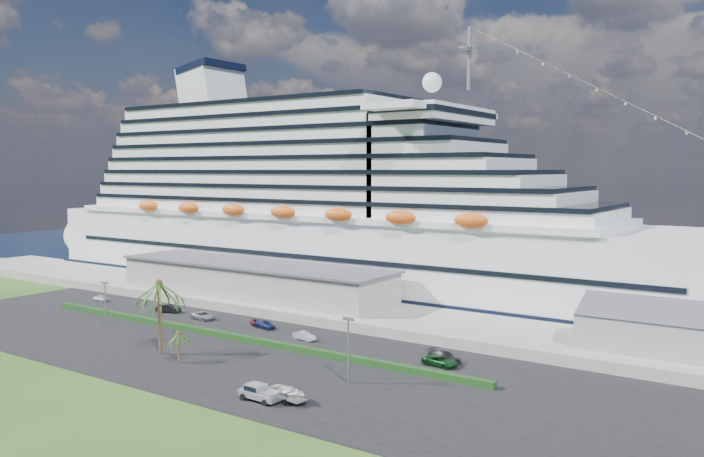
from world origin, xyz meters
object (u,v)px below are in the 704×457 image
Objects in this scene: cruise_ship at (337,214)px; boat_trailer at (288,392)px; pickup_truck at (259,392)px; parked_car_3 at (265,324)px.

cruise_ship is 30.06× the size of boat_trailer.
boat_trailer is at bearing 27.38° from pickup_truck.
parked_car_3 is 37.18m from boat_trailer.
boat_trailer is at bearing -123.51° from parked_car_3.
parked_car_3 is 0.84× the size of pickup_truck.
pickup_truck is at bearing -128.49° from parked_car_3.
cruise_ship is 44.59m from parked_car_3.
pickup_truck is 0.84× the size of boat_trailer.
parked_car_3 is at bearing -71.47° from cruise_ship.
boat_trailer is at bearing -58.79° from cruise_ship.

